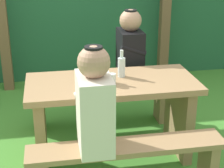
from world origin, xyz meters
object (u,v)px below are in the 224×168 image
bottle_left (122,66)px  person_white_shirt (94,103)px  picnic_table (112,106)px  person_black_coat (130,49)px  bench_far (101,95)px  bench_near (127,161)px  cell_phone (106,76)px  drinking_glass (112,79)px  bottle_right (99,69)px

bottle_left → person_white_shirt: bearing=-115.2°
picnic_table → person_black_coat: bearing=64.3°
bench_far → bottle_left: bearing=-79.4°
person_white_shirt → person_black_coat: bearing=66.8°
bench_far → person_black_coat: 0.54m
person_black_coat → bottle_left: person_black_coat is taller
bottle_left → bench_near: bearing=-98.0°
cell_phone → drinking_glass: bearing=-94.7°
bottle_right → bench_near: bearing=-80.5°
picnic_table → cell_phone: bearing=103.8°
bottle_right → bottle_left: bearing=15.7°
bench_far → bottle_right: 0.75m
bench_far → bottle_right: size_ratio=5.46×
drinking_glass → bottle_right: bearing=125.0°
drinking_glass → bottle_right: 0.16m
picnic_table → bench_far: bearing=90.0°
picnic_table → bottle_left: (0.10, 0.08, 0.31)m
bench_near → person_white_shirt: person_white_shirt is taller
cell_phone → person_white_shirt: bearing=-112.6°
bottle_right → cell_phone: 0.15m
cell_phone → bottle_left: bearing=-21.9°
bench_near → bottle_right: 0.80m
bench_far → person_white_shirt: (-0.22, -1.19, 0.46)m
bench_near → drinking_glass: size_ratio=14.47×
picnic_table → drinking_glass: (-0.02, -0.09, 0.27)m
bench_near → bench_far: size_ratio=1.00×
picnic_table → bench_near: size_ratio=1.00×
person_white_shirt → person_black_coat: (0.51, 1.19, 0.00)m
person_black_coat → cell_phone: 0.58m
picnic_table → drinking_glass: drinking_glass is taller
person_black_coat → cell_phone: person_black_coat is taller
picnic_table → person_black_coat: 0.73m
bench_near → bottle_left: size_ratio=6.04×
bench_far → cell_phone: bearing=-93.4°
person_black_coat → bottle_right: 0.69m
bottle_left → cell_phone: bottle_left is taller
bench_far → picnic_table: bearing=-90.0°
bench_far → drinking_glass: size_ratio=14.47×
bench_near → person_black_coat: 1.31m
person_white_shirt → bottle_left: person_white_shirt is taller
drinking_glass → cell_phone: (-0.01, 0.21, -0.04)m
bench_far → bottle_right: bottle_right is taller
person_white_shirt → bottle_right: size_ratio=2.81×
picnic_table → person_white_shirt: (-0.22, -0.60, 0.31)m
person_black_coat → bottle_left: bearing=-110.4°
person_white_shirt → bottle_right: bearing=79.2°
picnic_table → bottle_right: size_ratio=5.46×
cell_phone → person_black_coat: bearing=49.4°
bottle_left → bottle_right: bearing=-164.3°
bottle_left → cell_phone: (-0.12, 0.03, -0.09)m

